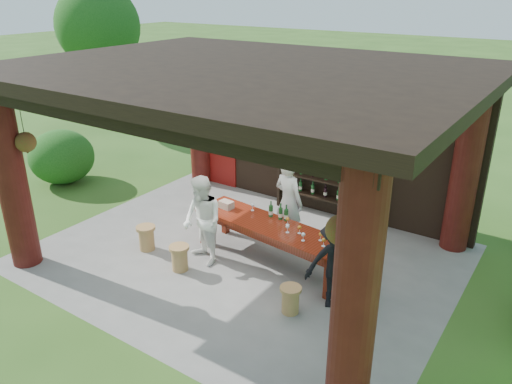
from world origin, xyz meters
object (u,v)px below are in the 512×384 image
Objects in this scene: wine_shelf at (327,172)px; stool_far_left at (146,237)px; stool_near_left at (180,257)px; guest_woman at (202,221)px; tasting_table at (271,231)px; guest_man at (336,265)px; host at (289,202)px; napkin_basket at (226,205)px; stool_near_right at (290,299)px.

wine_shelf reaches higher than stool_far_left.
stool_near_left is 0.29× the size of guest_woman.
guest_man is at bearing -20.48° from tasting_table.
wine_shelf is at bearing 72.85° from stool_near_left.
guest_man is (1.65, -2.93, -0.26)m from wine_shelf.
tasting_table reaches higher than stool_near_left.
host is 6.69× the size of napkin_basket.
guest_man is at bearing 23.92° from guest_woman.
wine_shelf is 4.66× the size of stool_far_left.
napkin_basket is (0.09, 1.27, 0.57)m from stool_near_left.
tasting_table reaches higher than stool_far_left.
stool_near_left is 2.30m from host.
host is at bearing 98.49° from tasting_table.
host is at bearing 121.74° from stool_near_right.
stool_near_right is at bearing 9.73° from guest_woman.
guest_woman is at bearing 168.17° from stool_near_right.
guest_woman is at bearing 70.30° from host.
stool_far_left is at bearing -136.29° from napkin_basket.
host is at bearing 112.87° from guest_man.
tasting_table is at bearing -6.42° from napkin_basket.
guest_woman reaches higher than stool_near_right.
tasting_table is at bearing 55.78° from guest_woman.
stool_near_left is 2.83m from guest_man.
stool_near_left is at bearing 164.21° from guest_man.
guest_woman is 1.12× the size of guest_man.
host is at bearing 35.19° from napkin_basket.
stool_near_right is 2.20m from guest_woman.
guest_man is at bearing 151.39° from host.
stool_near_left is 0.32× the size of guest_man.
stool_near_right is 2.35m from host.
wine_shelf is 1.55m from host.
wine_shelf is 3.17m from guest_woman.
wine_shelf is 8.65× the size of napkin_basket.
wine_shelf is 3.74m from stool_near_right.
stool_far_left is (-3.27, 0.18, 0.02)m from stool_near_right.
tasting_table reaches higher than stool_near_right.
host is 1.06× the size of guest_woman.
wine_shelf reaches higher than guest_man.
stool_near_left is at bearing -135.84° from tasting_table.
stool_far_left is 1.64m from napkin_basket.
host reaches higher than napkin_basket.
stool_far_left is at bearing 168.82° from stool_near_left.
wine_shelf is 1.37× the size of guest_woman.
guest_man reaches higher than napkin_basket.
wine_shelf is at bearing 91.90° from guest_man.
guest_woman is at bearing -106.65° from wine_shelf.
stool_near_right is at bearing -3.12° from stool_far_left.
host reaches higher than stool_far_left.
napkin_basket is at bearing 117.41° from guest_woman.
guest_man is at bearing 11.69° from stool_near_left.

